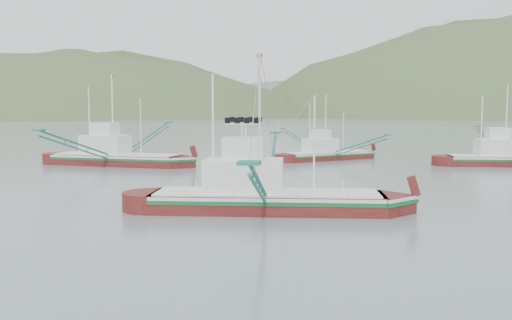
# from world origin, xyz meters

# --- Properties ---
(ground) EXTENTS (1200.00, 1200.00, 0.00)m
(ground) POSITION_xyz_m (0.00, 0.00, 0.00)
(ground) COLOR slate
(ground) RESTS_ON ground
(main_boat) EXTENTS (16.02, 28.68, 11.60)m
(main_boat) POSITION_xyz_m (0.93, 2.52, 1.66)
(main_boat) COLOR #50100D
(main_boat) RESTS_ON ground
(bg_boat_right) EXTENTS (14.62, 26.24, 10.61)m
(bg_boat_right) POSITION_xyz_m (26.96, 36.30, 1.46)
(bg_boat_right) COLOR #50100D
(bg_boat_right) RESTS_ON ground
(bg_boat_left) EXTENTS (16.72, 29.19, 11.90)m
(bg_boat_left) POSITION_xyz_m (-20.38, 31.06, 1.96)
(bg_boat_left) COLOR #50100D
(bg_boat_left) RESTS_ON ground
(bg_boat_far) EXTENTS (17.40, 20.68, 9.42)m
(bg_boat_far) POSITION_xyz_m (5.32, 41.44, 2.01)
(bg_boat_far) COLOR #50100D
(bg_boat_far) RESTS_ON ground
(headland_left) EXTENTS (448.00, 308.00, 210.00)m
(headland_left) POSITION_xyz_m (-180.00, 360.00, 0.00)
(headland_left) COLOR #42552C
(headland_left) RESTS_ON ground
(ridge_distant) EXTENTS (960.00, 400.00, 240.00)m
(ridge_distant) POSITION_xyz_m (30.00, 560.00, 0.00)
(ridge_distant) COLOR slate
(ridge_distant) RESTS_ON ground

